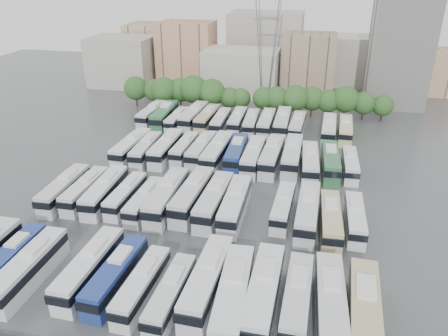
% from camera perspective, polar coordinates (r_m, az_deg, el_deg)
% --- Properties ---
extents(ground, '(220.00, 220.00, 0.00)m').
position_cam_1_polar(ground, '(69.06, -1.67, -3.37)').
color(ground, '#424447').
rests_on(ground, ground).
extents(tree_line, '(65.17, 7.71, 8.70)m').
position_cam_1_polar(tree_line, '(106.32, 2.44, 9.52)').
color(tree_line, black).
rests_on(tree_line, ground).
extents(city_buildings, '(102.00, 35.00, 20.00)m').
position_cam_1_polar(city_buildings, '(135.03, 2.59, 14.31)').
color(city_buildings, '#9E998E').
rests_on(city_buildings, ground).
extents(apartment_tower, '(14.00, 14.00, 26.00)m').
position_cam_1_polar(apartment_tower, '(120.16, 21.88, 13.77)').
color(apartment_tower, silver).
rests_on(apartment_tower, ground).
extents(electricity_pylon, '(9.00, 6.91, 33.83)m').
position_cam_1_polar(electricity_pylon, '(110.62, 5.73, 17.51)').
color(electricity_pylon, slate).
rests_on(electricity_pylon, ground).
extents(bus_r0_s1, '(2.65, 11.15, 3.48)m').
position_cam_1_polar(bus_r0_s1, '(57.65, -25.89, -10.50)').
color(bus_r0_s1, navy).
rests_on(bus_r0_s1, ground).
extents(bus_r0_s2, '(2.76, 12.53, 3.93)m').
position_cam_1_polar(bus_r0_s2, '(54.75, -24.14, -11.84)').
color(bus_r0_s2, silver).
rests_on(bus_r0_s2, ground).
extents(bus_r0_s4, '(2.98, 12.55, 3.92)m').
position_cam_1_polar(bus_r0_s4, '(52.51, -17.14, -12.30)').
color(bus_r0_s4, silver).
rests_on(bus_r0_s4, ground).
extents(bus_r0_s5, '(3.08, 11.92, 3.71)m').
position_cam_1_polar(bus_r0_s5, '(50.86, -13.92, -13.38)').
color(bus_r0_s5, navy).
rests_on(bus_r0_s5, ground).
extents(bus_r0_s6, '(2.92, 11.13, 3.46)m').
position_cam_1_polar(bus_r0_s6, '(49.07, -10.68, -14.83)').
color(bus_r0_s6, silver).
rests_on(bus_r0_s6, ground).
extents(bus_r0_s7, '(2.70, 10.90, 3.40)m').
position_cam_1_polar(bus_r0_s7, '(47.59, -6.96, -16.04)').
color(bus_r0_s7, silver).
rests_on(bus_r0_s7, ground).
extents(bus_r0_s8, '(3.28, 13.17, 4.11)m').
position_cam_1_polar(bus_r0_s8, '(48.41, -2.21, -14.48)').
color(bus_r0_s8, silver).
rests_on(bus_r0_s8, ground).
extents(bus_r0_s9, '(3.65, 13.72, 4.26)m').
position_cam_1_polar(bus_r0_s9, '(46.40, 1.21, -16.41)').
color(bus_r0_s9, silver).
rests_on(bus_r0_s9, ground).
extents(bus_r0_s10, '(3.18, 13.46, 4.21)m').
position_cam_1_polar(bus_r0_s10, '(46.93, 5.17, -15.99)').
color(bus_r0_s10, silver).
rests_on(bus_r0_s10, ground).
extents(bus_r0_s11, '(2.93, 12.10, 3.78)m').
position_cam_1_polar(bus_r0_s11, '(47.08, 9.52, -16.48)').
color(bus_r0_s11, silver).
rests_on(bus_r0_s11, ground).
extents(bus_r0_s12, '(3.37, 13.13, 4.09)m').
position_cam_1_polar(bus_r0_s12, '(46.92, 13.73, -16.86)').
color(bus_r0_s12, silver).
rests_on(bus_r0_s12, ground).
extents(bus_r0_s13, '(3.53, 13.51, 4.20)m').
position_cam_1_polar(bus_r0_s13, '(46.71, 17.83, -17.60)').
color(bus_r0_s13, tan).
rests_on(bus_r0_s13, ground).
extents(bus_r1_s0, '(3.02, 12.37, 3.86)m').
position_cam_1_polar(bus_r1_s0, '(70.70, -20.12, -2.58)').
color(bus_r1_s0, silver).
rests_on(bus_r1_s0, ground).
extents(bus_r1_s1, '(2.55, 11.62, 3.64)m').
position_cam_1_polar(bus_r1_s1, '(69.57, -17.67, -2.75)').
color(bus_r1_s1, silver).
rests_on(bus_r1_s1, ground).
extents(bus_r1_s2, '(3.25, 12.57, 3.91)m').
position_cam_1_polar(bus_r1_s2, '(68.05, -15.30, -2.95)').
color(bus_r1_s2, silver).
rests_on(bus_r1_s2, ground).
extents(bus_r1_s3, '(2.58, 10.99, 3.44)m').
position_cam_1_polar(bus_r1_s3, '(66.70, -12.69, -3.47)').
color(bus_r1_s3, silver).
rests_on(bus_r1_s3, ground).
extents(bus_r1_s4, '(2.58, 10.96, 3.43)m').
position_cam_1_polar(bus_r1_s4, '(64.63, -10.31, -4.23)').
color(bus_r1_s4, silver).
rests_on(bus_r1_s4, ground).
extents(bus_r1_s5, '(3.10, 13.61, 4.26)m').
position_cam_1_polar(bus_r1_s5, '(64.40, -7.46, -3.71)').
color(bus_r1_s5, silver).
rests_on(bus_r1_s5, ground).
extents(bus_r1_s6, '(3.58, 13.70, 4.26)m').
position_cam_1_polar(bus_r1_s6, '(64.39, -4.13, -3.55)').
color(bus_r1_s6, silver).
rests_on(bus_r1_s6, ground).
extents(bus_r1_s7, '(3.33, 13.34, 4.16)m').
position_cam_1_polar(bus_r1_s7, '(62.94, -1.30, -4.26)').
color(bus_r1_s7, silver).
rests_on(bus_r1_s7, ground).
extents(bus_r1_s8, '(2.93, 13.02, 4.08)m').
position_cam_1_polar(bus_r1_s8, '(62.03, 1.44, -4.77)').
color(bus_r1_s8, silver).
rests_on(bus_r1_s8, ground).
extents(bus_r1_s10, '(2.83, 11.10, 3.45)m').
position_cam_1_polar(bus_r1_s10, '(62.62, 7.71, -5.03)').
color(bus_r1_s10, silver).
rests_on(bus_r1_s10, ground).
extents(bus_r1_s11, '(3.15, 13.05, 4.07)m').
position_cam_1_polar(bus_r1_s11, '(61.32, 10.84, -5.64)').
color(bus_r1_s11, silver).
rests_on(bus_r1_s11, ground).
extents(bus_r1_s12, '(3.02, 12.13, 3.78)m').
position_cam_1_polar(bus_r1_s12, '(60.40, 13.75, -6.61)').
color(bus_r1_s12, tan).
rests_on(bus_r1_s12, ground).
extents(bus_r1_s13, '(2.46, 10.96, 3.43)m').
position_cam_1_polar(bus_r1_s13, '(61.92, 16.73, -6.34)').
color(bus_r1_s13, silver).
rests_on(bus_r1_s13, ground).
extents(bus_r2_s1, '(3.26, 13.06, 4.07)m').
position_cam_1_polar(bus_r2_s1, '(83.22, -12.00, 2.70)').
color(bus_r2_s1, silver).
rests_on(bus_r2_s1, ground).
extents(bus_r2_s2, '(3.07, 12.09, 3.77)m').
position_cam_1_polar(bus_r2_s2, '(81.98, -10.14, 2.40)').
color(bus_r2_s2, silver).
rests_on(bus_r2_s2, ground).
extents(bus_r2_s3, '(2.91, 13.00, 4.07)m').
position_cam_1_polar(bus_r2_s3, '(81.72, -7.57, 2.62)').
color(bus_r2_s3, silver).
rests_on(bus_r2_s3, ground).
extents(bus_r2_s4, '(2.72, 11.33, 3.54)m').
position_cam_1_polar(bus_r2_s4, '(81.92, -5.16, 2.60)').
color(bus_r2_s4, silver).
rests_on(bus_r2_s4, ground).
extents(bus_r2_s5, '(3.06, 12.43, 3.88)m').
position_cam_1_polar(bus_r2_s5, '(80.57, -3.00, 2.40)').
color(bus_r2_s5, silver).
rests_on(bus_r2_s5, ground).
extents(bus_r2_s6, '(3.49, 13.73, 4.28)m').
position_cam_1_polar(bus_r2_s6, '(79.01, -0.87, 2.12)').
color(bus_r2_s6, silver).
rests_on(bus_r2_s6, ground).
extents(bus_r2_s7, '(3.22, 12.78, 3.98)m').
position_cam_1_polar(bus_r2_s7, '(78.91, 1.62, 1.97)').
color(bus_r2_s7, navy).
rests_on(bus_r2_s7, ground).
extents(bus_r2_s8, '(2.96, 12.99, 4.07)m').
position_cam_1_polar(bus_r2_s8, '(77.61, 3.86, 1.55)').
color(bus_r2_s8, silver).
rests_on(bus_r2_s8, ground).
extents(bus_r2_s9, '(3.50, 13.54, 4.21)m').
position_cam_1_polar(bus_r2_s9, '(77.88, 6.28, 1.59)').
color(bus_r2_s9, silver).
rests_on(bus_r2_s9, ground).
extents(bus_r2_s10, '(3.09, 13.61, 4.26)m').
position_cam_1_polar(bus_r2_s10, '(78.52, 8.89, 1.65)').
color(bus_r2_s10, silver).
rests_on(bus_r2_s10, ground).
extents(bus_r2_s11, '(3.41, 12.78, 3.97)m').
position_cam_1_polar(bus_r2_s11, '(76.57, 11.15, 0.73)').
color(bus_r2_s11, silver).
rests_on(bus_r2_s11, ground).
extents(bus_r2_s12, '(3.34, 12.94, 4.03)m').
position_cam_1_polar(bus_r2_s12, '(77.64, 13.73, 0.84)').
color(bus_r2_s12, '#2D6A3F').
rests_on(bus_r2_s12, ground).
extents(bus_r2_s13, '(2.57, 11.05, 3.46)m').
position_cam_1_polar(bus_r2_s13, '(77.99, 16.15, 0.44)').
color(bus_r2_s13, silver).
rests_on(bus_r2_s13, ground).
extents(bus_r3_s0, '(3.16, 12.72, 3.97)m').
position_cam_1_polar(bus_r3_s0, '(101.68, -9.39, 6.98)').
color(bus_r3_s0, silver).
rests_on(bus_r3_s0, ground).
extents(bus_r3_s1, '(3.52, 13.78, 4.29)m').
position_cam_1_polar(bus_r3_s1, '(99.82, -7.76, 6.84)').
color(bus_r3_s1, '#2E6D40').
rests_on(bus_r3_s1, ground).
extents(bus_r3_s2, '(2.71, 11.31, 3.53)m').
position_cam_1_polar(bus_r3_s2, '(97.83, -6.13, 6.32)').
color(bus_r3_s2, silver).
rests_on(bus_r3_s2, ground).
extents(bus_r3_s3, '(3.63, 13.74, 4.27)m').
position_cam_1_polar(bus_r3_s3, '(98.55, -3.97, 6.77)').
color(bus_r3_s3, silver).
rests_on(bus_r3_s3, ground).
extents(bus_r3_s4, '(3.28, 12.77, 3.98)m').
position_cam_1_polar(bus_r3_s4, '(97.42, -2.18, 6.50)').
color(bus_r3_s4, '#C8B589').
rests_on(bus_r3_s4, ground).
extents(bus_r3_s5, '(2.69, 11.75, 3.68)m').
position_cam_1_polar(bus_r3_s5, '(95.91, -0.43, 6.12)').
color(bus_r3_s5, silver).
rests_on(bus_r3_s5, ground).
extents(bus_r3_s6, '(2.82, 12.02, 3.76)m').
position_cam_1_polar(bus_r3_s6, '(96.38, 1.76, 6.23)').
color(bus_r3_s6, silver).
rests_on(bus_r3_s6, ground).
extents(bus_r3_s7, '(3.10, 11.97, 3.72)m').
position_cam_1_polar(bus_r3_s7, '(95.16, 3.56, 5.94)').
color(bus_r3_s7, silver).
rests_on(bus_r3_s7, ground).
extents(bus_r3_s8, '(2.78, 12.56, 3.94)m').
position_cam_1_polar(bus_r3_s8, '(94.89, 5.56, 5.88)').
color(bus_r3_s8, silver).
rests_on(bus_r3_s8, ground).
extents(bus_r3_s9, '(3.04, 13.50, 4.23)m').
position_cam_1_polar(bus_r3_s9, '(95.19, 7.63, 5.93)').
color(bus_r3_s9, silver).
rests_on(bus_r3_s9, ground).
extents(bus_r3_s10, '(3.20, 12.35, 3.84)m').
position_cam_1_polar(bus_r3_s10, '(94.14, 9.55, 5.46)').
color(bus_r3_s10, silver).
rests_on(bus_r3_s10, ground).
extents(bus_r3_s12, '(3.16, 12.77, 3.98)m').
position_cam_1_polar(bus_r3_s12, '(93.45, 13.53, 5.00)').
color(bus_r3_s12, silver).
rests_on(bus_r3_s12, ground).
extents(bus_r3_s13, '(3.09, 12.23, 3.81)m').
position_cam_1_polar(bus_r3_s13, '(94.19, 15.57, 4.87)').
color(bus_r3_s13, beige).
rests_on(bus_r3_s13, ground).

